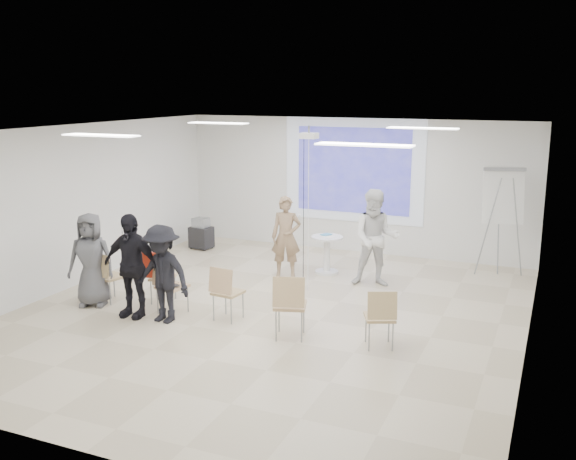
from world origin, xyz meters
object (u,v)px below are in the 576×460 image
at_px(audience_mid, 162,267).
at_px(chair_center, 225,289).
at_px(laptop, 173,284).
at_px(audience_outer, 91,254).
at_px(player_right, 376,233).
at_px(audience_left, 131,258).
at_px(flipchart_easel, 503,197).
at_px(chair_left_inner, 169,283).
at_px(chair_right_inner, 290,301).
at_px(av_cart, 201,234).
at_px(chair_far_left, 107,273).
at_px(chair_right_far, 381,314).
at_px(pedestal_table, 327,252).
at_px(player_left, 286,231).
at_px(chair_left_mid, 161,274).

bearing_deg(audience_mid, chair_center, 30.44).
bearing_deg(laptop, audience_outer, 17.63).
distance_m(player_right, laptop, 3.87).
bearing_deg(audience_left, flipchart_easel, 40.69).
xyz_separation_m(audience_mid, flipchart_easel, (4.65, 4.76, 0.69)).
xyz_separation_m(chair_left_inner, audience_outer, (-1.47, -0.11, 0.36)).
height_order(player_right, chair_right_inner, player_right).
bearing_deg(av_cart, audience_outer, -78.33).
bearing_deg(av_cart, chair_left_inner, -58.81).
xyz_separation_m(chair_far_left, audience_left, (0.81, -0.40, 0.46)).
distance_m(chair_far_left, laptop, 1.34).
xyz_separation_m(chair_right_far, audience_left, (-4.06, -0.27, 0.45)).
bearing_deg(pedestal_table, chair_center, -100.34).
height_order(chair_center, audience_left, audience_left).
height_order(player_left, laptop, player_left).
height_order(chair_right_inner, audience_mid, audience_mid).
relative_size(pedestal_table, player_left, 0.46).
xyz_separation_m(pedestal_table, laptop, (-1.55, -3.17, 0.06)).
height_order(chair_left_inner, chair_right_far, chair_left_inner).
distance_m(pedestal_table, audience_left, 4.15).
bearing_deg(chair_left_mid, audience_left, -114.59).
bearing_deg(chair_left_inner, player_left, 81.97).
relative_size(chair_far_left, chair_left_inner, 0.96).
bearing_deg(laptop, player_left, -98.38).
height_order(chair_center, flipchart_easel, flipchart_easel).
relative_size(chair_right_far, audience_outer, 0.49).
bearing_deg(chair_left_inner, pedestal_table, 74.17).
relative_size(player_left, av_cart, 2.52).
height_order(player_left, flipchart_easel, flipchart_easel).
distance_m(chair_left_inner, audience_left, 0.73).
height_order(audience_left, flipchart_easel, flipchart_easel).
distance_m(audience_outer, av_cart, 4.19).
distance_m(chair_right_far, audience_outer, 5.04).
xyz_separation_m(laptop, av_cart, (-1.80, 3.94, -0.16)).
relative_size(chair_left_mid, audience_outer, 0.49).
height_order(player_right, audience_left, player_right).
bearing_deg(chair_right_inner, player_right, 64.66).
height_order(audience_mid, audience_outer, audience_outer).
distance_m(chair_left_mid, chair_center, 1.46).
distance_m(chair_right_inner, flipchart_easel, 5.39).
bearing_deg(laptop, flipchart_easel, -127.56).
relative_size(chair_right_inner, av_cart, 1.39).
bearing_deg(audience_mid, av_cart, 119.25).
bearing_deg(chair_right_inner, pedestal_table, 83.58).
bearing_deg(pedestal_table, chair_far_left, -132.46).
height_order(player_right, laptop, player_right).
relative_size(audience_mid, audience_outer, 0.99).
bearing_deg(chair_far_left, laptop, 14.48).
bearing_deg(av_cart, chair_right_inner, -39.27).
height_order(chair_left_mid, laptop, chair_left_mid).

